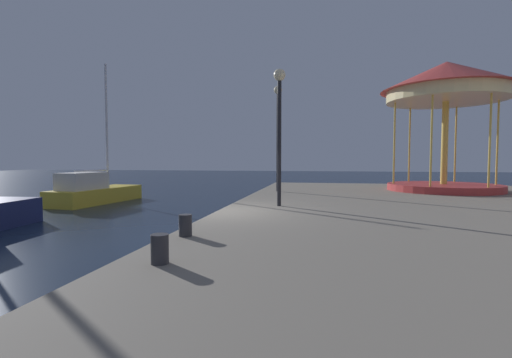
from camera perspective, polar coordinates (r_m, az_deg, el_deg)
name	(u,v)px	position (r m, az deg, el deg)	size (l,w,h in m)	color
ground_plane	(219,239)	(10.21, -5.95, -9.40)	(120.00, 120.00, 0.00)	#162338
quay_dock	(469,233)	(10.36, 30.65, -7.38)	(12.78, 24.82, 0.80)	gray
sailboat_yellow	(94,191)	(19.91, -24.32, -1.77)	(2.23, 5.36, 7.22)	gold
carousel	(446,94)	(18.54, 27.90, 11.85)	(5.60, 5.60, 5.76)	#B23333
lamp_post_near_edge	(279,112)	(10.97, 3.73, 10.53)	(0.36, 0.36, 4.11)	black
lamp_post_mid_promenade	(278,120)	(15.98, 3.48, 9.28)	(0.36, 0.36, 4.62)	black
bollard_south	(160,249)	(5.11, -15.01, -10.66)	(0.24, 0.24, 0.40)	#2D2D33
bollard_center	(185,225)	(6.78, -11.13, -7.21)	(0.24, 0.24, 0.40)	#2D2D33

